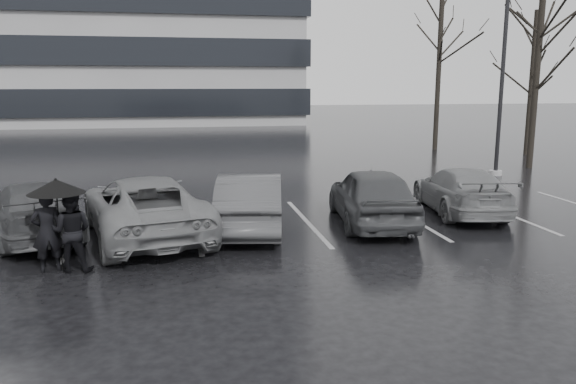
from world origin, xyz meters
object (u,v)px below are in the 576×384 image
(pedestrian_left, at_px, (47,232))
(tree_east, at_px, (537,72))
(tree_ne, at_px, (532,84))
(tree_north, at_px, (439,69))
(car_west_b, at_px, (145,207))
(car_west_c, at_px, (34,210))
(car_west_a, at_px, (250,202))
(car_main, at_px, (372,195))
(lamp_post, at_px, (503,70))
(pedestrian_right, at_px, (71,231))
(car_east, at_px, (461,190))

(pedestrian_left, xyz_separation_m, tree_east, (17.08, 10.38, 3.22))
(tree_ne, relative_size, tree_north, 0.82)
(car_west_b, relative_size, tree_ne, 0.74)
(car_west_c, bearing_deg, car_west_b, 149.56)
(car_west_a, distance_m, tree_north, 19.50)
(car_main, distance_m, car_west_a, 3.11)
(car_west_a, bearing_deg, pedestrian_left, 39.02)
(car_west_c, height_order, lamp_post, lamp_post)
(pedestrian_right, height_order, tree_north, tree_north)
(tree_ne, height_order, tree_north, tree_north)
(tree_north, bearing_deg, car_east, -112.82)
(car_west_a, xyz_separation_m, pedestrian_right, (-3.70, -2.42, 0.08))
(car_west_a, height_order, pedestrian_right, pedestrian_right)
(tree_east, distance_m, tree_north, 7.08)
(car_main, xyz_separation_m, pedestrian_left, (-7.25, -2.38, 0.05))
(tree_east, bearing_deg, car_east, -133.96)
(car_west_b, distance_m, lamp_post, 14.88)
(lamp_post, relative_size, tree_north, 1.04)
(car_west_c, height_order, tree_ne, tree_ne)
(car_west_b, height_order, pedestrian_right, pedestrian_right)
(car_main, xyz_separation_m, lamp_post, (7.32, 6.43, 3.31))
(car_main, xyz_separation_m, car_east, (2.83, 0.74, -0.11))
(car_east, relative_size, lamp_post, 0.49)
(car_west_a, xyz_separation_m, pedestrian_left, (-4.15, -2.37, 0.08))
(car_west_c, bearing_deg, car_east, 162.49)
(lamp_post, bearing_deg, pedestrian_left, -148.85)
(lamp_post, distance_m, tree_east, 2.96)
(tree_ne, bearing_deg, tree_east, -122.01)
(car_west_b, bearing_deg, tree_ne, -158.83)
(car_east, bearing_deg, car_west_a, 16.01)
(car_west_b, distance_m, tree_east, 17.77)
(lamp_post, xyz_separation_m, tree_east, (2.51, 1.57, -0.04))
(tree_north, bearing_deg, car_main, -120.48)
(tree_north, bearing_deg, car_west_b, -133.52)
(car_main, distance_m, pedestrian_right, 7.23)
(car_west_c, relative_size, pedestrian_right, 2.86)
(car_west_a, xyz_separation_m, car_west_c, (-5.01, 0.29, -0.05))
(pedestrian_right, bearing_deg, lamp_post, -140.11)
(tree_east, distance_m, tree_ne, 4.74)
(car_west_a, xyz_separation_m, car_east, (5.94, 0.75, -0.07))
(car_east, relative_size, tree_ne, 0.62)
(car_west_b, bearing_deg, car_main, 168.86)
(car_east, distance_m, pedestrian_right, 10.15)
(car_west_c, height_order, tree_east, tree_east)
(pedestrian_left, bearing_deg, pedestrian_right, 157.49)
(tree_east, height_order, tree_ne, tree_east)
(car_main, distance_m, lamp_post, 10.29)
(lamp_post, bearing_deg, pedestrian_right, -147.92)
(car_west_b, relative_size, car_east, 1.19)
(tree_east, bearing_deg, tree_north, 98.13)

